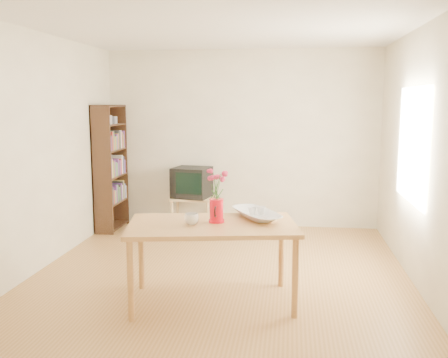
# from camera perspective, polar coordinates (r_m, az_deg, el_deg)

# --- Properties ---
(room) EXTENTS (4.50, 4.50, 4.50)m
(room) POSITION_cam_1_polar(r_m,az_deg,el_deg) (5.17, -0.12, 2.79)
(room) COLOR olive
(room) RESTS_ON ground
(table) EXTENTS (1.65, 1.12, 0.75)m
(table) POSITION_cam_1_polar(r_m,az_deg,el_deg) (4.57, -1.34, -6.00)
(table) COLOR #AC743B
(table) RESTS_ON ground
(tv_stand) EXTENTS (0.60, 0.45, 0.46)m
(tv_stand) POSITION_cam_1_polar(r_m,az_deg,el_deg) (7.35, -3.68, -2.63)
(tv_stand) COLOR tan
(tv_stand) RESTS_ON ground
(bookshelf) EXTENTS (0.28, 0.70, 1.80)m
(bookshelf) POSITION_cam_1_polar(r_m,az_deg,el_deg) (7.38, -12.82, 0.78)
(bookshelf) COLOR black
(bookshelf) RESTS_ON ground
(pitcher) EXTENTS (0.14, 0.22, 0.22)m
(pitcher) POSITION_cam_1_polar(r_m,az_deg,el_deg) (4.58, -0.87, -3.73)
(pitcher) COLOR red
(pitcher) RESTS_ON table
(flowers) EXTENTS (0.25, 0.25, 0.35)m
(flowers) POSITION_cam_1_polar(r_m,az_deg,el_deg) (4.53, -0.88, -0.20)
(flowers) COLOR #ED3766
(flowers) RESTS_ON pitcher
(mug) EXTENTS (0.18, 0.18, 0.10)m
(mug) POSITION_cam_1_polar(r_m,az_deg,el_deg) (4.51, -3.73, -4.60)
(mug) COLOR white
(mug) RESTS_ON table
(bowl) EXTENTS (0.61, 0.61, 0.42)m
(bowl) POSITION_cam_1_polar(r_m,az_deg,el_deg) (4.71, 3.75, -2.02)
(bowl) COLOR white
(bowl) RESTS_ON table
(teacup_a) EXTENTS (0.07, 0.07, 0.06)m
(teacup_a) POSITION_cam_1_polar(r_m,az_deg,el_deg) (4.72, 3.26, -2.55)
(teacup_a) COLOR white
(teacup_a) RESTS_ON bowl
(teacup_b) EXTENTS (0.08, 0.08, 0.07)m
(teacup_b) POSITION_cam_1_polar(r_m,az_deg,el_deg) (4.74, 4.31, -2.48)
(teacup_b) COLOR white
(teacup_b) RESTS_ON bowl
(television) EXTENTS (0.58, 0.55, 0.44)m
(television) POSITION_cam_1_polar(r_m,az_deg,el_deg) (7.31, -3.68, -0.32)
(television) COLOR black
(television) RESTS_ON tv_stand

